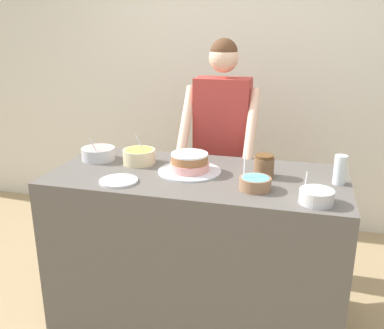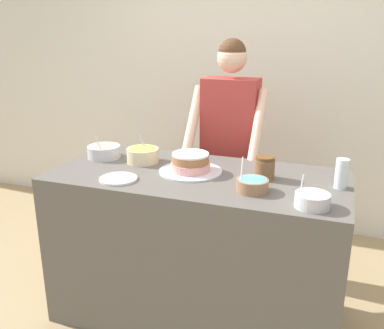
{
  "view_description": "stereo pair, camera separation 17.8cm",
  "coord_description": "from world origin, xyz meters",
  "px_view_note": "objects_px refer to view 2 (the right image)",
  "views": [
    {
      "loc": [
        0.56,
        -1.81,
        1.72
      ],
      "look_at": [
        -0.02,
        0.34,
        0.99
      ],
      "focal_mm": 40.0,
      "sensor_mm": 36.0,
      "label": 1
    },
    {
      "loc": [
        0.73,
        -1.76,
        1.72
      ],
      "look_at": [
        -0.02,
        0.34,
        0.99
      ],
      "focal_mm": 40.0,
      "sensor_mm": 36.0,
      "label": 2
    }
  ],
  "objects_px": {
    "frosting_bowl_yellow": "(143,155)",
    "ceramic_plate": "(118,179)",
    "cake": "(191,164)",
    "frosting_bowl_white": "(312,200)",
    "frosting_bowl_pink": "(104,151)",
    "stoneware_jar": "(265,168)",
    "drinking_glass": "(342,174)",
    "person_baker": "(230,135)",
    "frosting_bowl_blue": "(252,184)"
  },
  "relations": [
    {
      "from": "person_baker",
      "to": "stoneware_jar",
      "type": "distance_m",
      "value": 0.69
    },
    {
      "from": "frosting_bowl_yellow",
      "to": "ceramic_plate",
      "type": "height_order",
      "value": "frosting_bowl_yellow"
    },
    {
      "from": "drinking_glass",
      "to": "ceramic_plate",
      "type": "distance_m",
      "value": 1.17
    },
    {
      "from": "frosting_bowl_blue",
      "to": "person_baker",
      "type": "bearing_deg",
      "value": 112.44
    },
    {
      "from": "cake",
      "to": "frosting_bowl_pink",
      "type": "height_order",
      "value": "frosting_bowl_pink"
    },
    {
      "from": "frosting_bowl_pink",
      "to": "stoneware_jar",
      "type": "bearing_deg",
      "value": -2.7
    },
    {
      "from": "frosting_bowl_pink",
      "to": "cake",
      "type": "bearing_deg",
      "value": -7.56
    },
    {
      "from": "person_baker",
      "to": "stoneware_jar",
      "type": "bearing_deg",
      "value": -59.28
    },
    {
      "from": "ceramic_plate",
      "to": "frosting_bowl_white",
      "type": "bearing_deg",
      "value": -1.37
    },
    {
      "from": "ceramic_plate",
      "to": "stoneware_jar",
      "type": "distance_m",
      "value": 0.79
    },
    {
      "from": "person_baker",
      "to": "frosting_bowl_yellow",
      "type": "relative_size",
      "value": 8.43
    },
    {
      "from": "drinking_glass",
      "to": "frosting_bowl_pink",
      "type": "bearing_deg",
      "value": 177.6
    },
    {
      "from": "frosting_bowl_white",
      "to": "ceramic_plate",
      "type": "distance_m",
      "value": 1.02
    },
    {
      "from": "cake",
      "to": "frosting_bowl_pink",
      "type": "xyz_separation_m",
      "value": [
        -0.61,
        0.08,
        -0.01
      ]
    },
    {
      "from": "drinking_glass",
      "to": "ceramic_plate",
      "type": "xyz_separation_m",
      "value": [
        -1.13,
        -0.27,
        -0.07
      ]
    },
    {
      "from": "person_baker",
      "to": "frosting_bowl_white",
      "type": "xyz_separation_m",
      "value": [
        0.63,
        -0.9,
        -0.03
      ]
    },
    {
      "from": "cake",
      "to": "frosting_bowl_yellow",
      "type": "relative_size",
      "value": 1.85
    },
    {
      "from": "frosting_bowl_yellow",
      "to": "frosting_bowl_white",
      "type": "distance_m",
      "value": 1.09
    },
    {
      "from": "frosting_bowl_pink",
      "to": "stoneware_jar",
      "type": "xyz_separation_m",
      "value": [
        1.02,
        -0.05,
        0.02
      ]
    },
    {
      "from": "frosting_bowl_yellow",
      "to": "frosting_bowl_blue",
      "type": "height_order",
      "value": "frosting_bowl_yellow"
    },
    {
      "from": "frosting_bowl_yellow",
      "to": "frosting_bowl_blue",
      "type": "xyz_separation_m",
      "value": [
        0.73,
        -0.25,
        -0.01
      ]
    },
    {
      "from": "frosting_bowl_blue",
      "to": "drinking_glass",
      "type": "height_order",
      "value": "frosting_bowl_blue"
    },
    {
      "from": "frosting_bowl_yellow",
      "to": "frosting_bowl_white",
      "type": "height_order",
      "value": "frosting_bowl_yellow"
    },
    {
      "from": "frosting_bowl_yellow",
      "to": "frosting_bowl_blue",
      "type": "bearing_deg",
      "value": -18.9
    },
    {
      "from": "frosting_bowl_yellow",
      "to": "ceramic_plate",
      "type": "relative_size",
      "value": 0.95
    },
    {
      "from": "frosting_bowl_yellow",
      "to": "drinking_glass",
      "type": "bearing_deg",
      "value": -2.71
    },
    {
      "from": "cake",
      "to": "stoneware_jar",
      "type": "distance_m",
      "value": 0.42
    },
    {
      "from": "person_baker",
      "to": "frosting_bowl_white",
      "type": "bearing_deg",
      "value": -55.12
    },
    {
      "from": "cake",
      "to": "frosting_bowl_blue",
      "type": "height_order",
      "value": "frosting_bowl_blue"
    },
    {
      "from": "frosting_bowl_pink",
      "to": "drinking_glass",
      "type": "height_order",
      "value": "frosting_bowl_pink"
    },
    {
      "from": "frosting_bowl_pink",
      "to": "frosting_bowl_blue",
      "type": "relative_size",
      "value": 1.24
    },
    {
      "from": "frosting_bowl_yellow",
      "to": "drinking_glass",
      "type": "distance_m",
      "value": 1.15
    },
    {
      "from": "frosting_bowl_white",
      "to": "drinking_glass",
      "type": "xyz_separation_m",
      "value": [
        0.12,
        0.3,
        0.04
      ]
    },
    {
      "from": "cake",
      "to": "frosting_bowl_white",
      "type": "distance_m",
      "value": 0.75
    },
    {
      "from": "cake",
      "to": "frosting_bowl_pink",
      "type": "bearing_deg",
      "value": 172.44
    },
    {
      "from": "frosting_bowl_white",
      "to": "drinking_glass",
      "type": "height_order",
      "value": "drinking_glass"
    },
    {
      "from": "frosting_bowl_yellow",
      "to": "ceramic_plate",
      "type": "xyz_separation_m",
      "value": [
        0.01,
        -0.33,
        -0.04
      ]
    },
    {
      "from": "frosting_bowl_yellow",
      "to": "drinking_glass",
      "type": "height_order",
      "value": "frosting_bowl_yellow"
    },
    {
      "from": "frosting_bowl_white",
      "to": "ceramic_plate",
      "type": "xyz_separation_m",
      "value": [
        -1.02,
        0.02,
        -0.03
      ]
    },
    {
      "from": "frosting_bowl_pink",
      "to": "stoneware_jar",
      "type": "height_order",
      "value": "frosting_bowl_pink"
    },
    {
      "from": "frosting_bowl_pink",
      "to": "ceramic_plate",
      "type": "relative_size",
      "value": 0.99
    },
    {
      "from": "ceramic_plate",
      "to": "frosting_bowl_yellow",
      "type": "bearing_deg",
      "value": 91.96
    },
    {
      "from": "stoneware_jar",
      "to": "drinking_glass",
      "type": "bearing_deg",
      "value": -1.61
    },
    {
      "from": "cake",
      "to": "frosting_bowl_blue",
      "type": "distance_m",
      "value": 0.43
    },
    {
      "from": "frosting_bowl_blue",
      "to": "stoneware_jar",
      "type": "xyz_separation_m",
      "value": [
        0.02,
        0.21,
        0.03
      ]
    },
    {
      "from": "frosting_bowl_yellow",
      "to": "frosting_bowl_white",
      "type": "bearing_deg",
      "value": -18.97
    },
    {
      "from": "person_baker",
      "to": "frosting_bowl_yellow",
      "type": "bearing_deg",
      "value": -125.78
    },
    {
      "from": "person_baker",
      "to": "drinking_glass",
      "type": "relative_size",
      "value": 10.54
    },
    {
      "from": "cake",
      "to": "frosting_bowl_yellow",
      "type": "height_order",
      "value": "frosting_bowl_yellow"
    },
    {
      "from": "frosting_bowl_yellow",
      "to": "stoneware_jar",
      "type": "height_order",
      "value": "frosting_bowl_yellow"
    }
  ]
}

